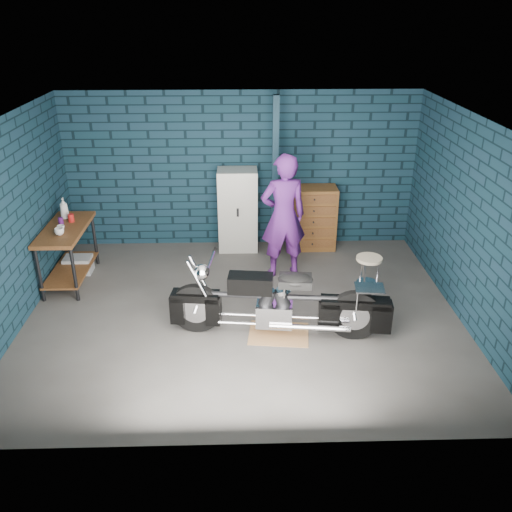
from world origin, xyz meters
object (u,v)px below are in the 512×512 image
(workbench, at_px, (69,255))
(shop_stool, at_px, (367,278))
(person, at_px, (283,216))
(tool_chest, at_px, (312,218))
(storage_bin, at_px, (78,265))
(locker, at_px, (238,210))
(motorcycle, at_px, (279,299))

(workbench, bearing_deg, shop_stool, -8.84)
(workbench, relative_size, person, 0.71)
(workbench, xyz_separation_m, tool_chest, (3.90, 1.17, 0.10))
(workbench, xyz_separation_m, storage_bin, (0.02, 0.31, -0.32))
(locker, bearing_deg, motorcycle, -79.11)
(workbench, distance_m, tool_chest, 4.07)
(motorcycle, xyz_separation_m, tool_chest, (0.76, 2.77, 0.02))
(motorcycle, relative_size, locker, 1.69)
(tool_chest, bearing_deg, locker, 180.00)
(storage_bin, height_order, locker, locker)
(locker, bearing_deg, shop_stool, -44.75)
(workbench, relative_size, storage_bin, 3.25)
(person, distance_m, tool_chest, 1.23)
(workbench, distance_m, locker, 2.87)
(motorcycle, distance_m, shop_stool, 1.64)
(storage_bin, distance_m, locker, 2.79)
(workbench, height_order, tool_chest, tool_chest)
(tool_chest, xyz_separation_m, shop_stool, (0.59, -1.87, -0.22))
(workbench, distance_m, shop_stool, 4.55)
(workbench, height_order, locker, locker)
(motorcycle, relative_size, storage_bin, 5.67)
(tool_chest, relative_size, shop_stool, 1.64)
(person, height_order, shop_stool, person)
(storage_bin, bearing_deg, tool_chest, 12.54)
(workbench, height_order, shop_stool, workbench)
(locker, xyz_separation_m, shop_stool, (1.88, -1.87, -0.38))
(motorcycle, xyz_separation_m, person, (0.18, 1.77, 0.45))
(motorcycle, xyz_separation_m, shop_stool, (1.35, 0.90, -0.20))
(motorcycle, distance_m, storage_bin, 3.68)
(person, xyz_separation_m, tool_chest, (0.58, 1.00, -0.43))
(storage_bin, relative_size, tool_chest, 0.39)
(workbench, distance_m, person, 3.37)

